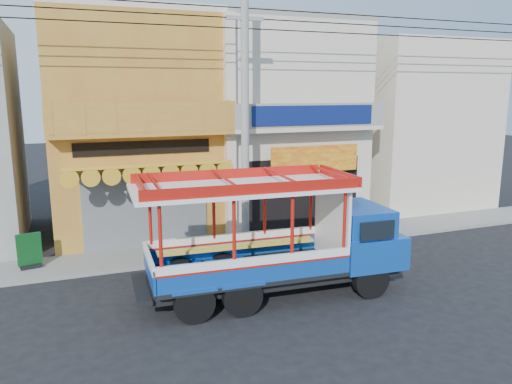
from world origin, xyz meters
The scene contains 12 objects.
ground centered at (0.00, 0.00, 0.00)m, with size 90.00×90.00×0.00m, color black.
sidewalk centered at (0.00, 4.00, 0.06)m, with size 30.00×2.00×0.12m, color slate.
shophouse_left centered at (-4.00, 7.96, 4.11)m, with size 6.00×7.50×8.24m.
shophouse_right centered at (2.00, 7.96, 4.11)m, with size 6.00×6.75×8.24m.
party_pilaster centered at (-1.00, 4.85, 4.00)m, with size 0.35×0.30×8.00m, color beige.
filler_building_right centered at (9.00, 8.00, 3.80)m, with size 6.00×6.00×7.60m, color beige.
utility_pole centered at (-0.85, 3.30, 5.03)m, with size 28.00×0.26×9.00m.
songthaew_truck centered at (-0.96, -0.25, 1.60)m, with size 7.22×2.70×3.32m.
green_sign centered at (-7.68, 4.08, 0.58)m, with size 0.71×0.44×1.09m.
potted_plant_a centered at (2.59, 3.87, 0.63)m, with size 0.92×0.79×1.02m, color #1F4E16.
potted_plant_b centered at (3.33, 3.58, 0.59)m, with size 0.52×0.42×0.94m, color #1F4E16.
potted_plant_c centered at (3.64, 4.25, 0.64)m, with size 0.59×0.59×1.05m, color #1F4E16.
Camera 1 is at (-6.46, -11.85, 5.42)m, focal length 35.00 mm.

